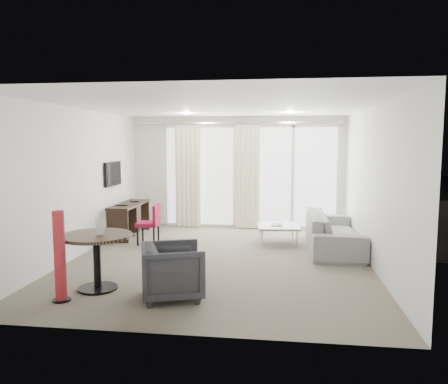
# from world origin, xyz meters

# --- Properties ---
(floor) EXTENTS (5.00, 6.00, 0.00)m
(floor) POSITION_xyz_m (0.00, 0.00, 0.00)
(floor) COLOR #68604F
(floor) RESTS_ON ground
(ceiling) EXTENTS (5.00, 6.00, 0.00)m
(ceiling) POSITION_xyz_m (0.00, 0.00, 2.60)
(ceiling) COLOR white
(ceiling) RESTS_ON ground
(wall_left) EXTENTS (0.00, 6.00, 2.60)m
(wall_left) POSITION_xyz_m (-2.50, 0.00, 1.30)
(wall_left) COLOR silver
(wall_left) RESTS_ON ground
(wall_right) EXTENTS (0.00, 6.00, 2.60)m
(wall_right) POSITION_xyz_m (2.50, 0.00, 1.30)
(wall_right) COLOR silver
(wall_right) RESTS_ON ground
(wall_front) EXTENTS (5.00, 0.00, 2.60)m
(wall_front) POSITION_xyz_m (0.00, -3.00, 1.30)
(wall_front) COLOR silver
(wall_front) RESTS_ON ground
(window_panel) EXTENTS (4.00, 0.02, 2.38)m
(window_panel) POSITION_xyz_m (0.30, 2.98, 1.20)
(window_panel) COLOR white
(window_panel) RESTS_ON ground
(window_frame) EXTENTS (4.10, 0.06, 2.44)m
(window_frame) POSITION_xyz_m (0.30, 2.97, 1.20)
(window_frame) COLOR white
(window_frame) RESTS_ON ground
(curtain_left) EXTENTS (0.60, 0.20, 2.38)m
(curtain_left) POSITION_xyz_m (-1.15, 2.82, 1.20)
(curtain_left) COLOR #F5EAC7
(curtain_left) RESTS_ON ground
(curtain_right) EXTENTS (0.60, 0.20, 2.38)m
(curtain_right) POSITION_xyz_m (0.25, 2.82, 1.20)
(curtain_right) COLOR #F5EAC7
(curtain_right) RESTS_ON ground
(curtain_track) EXTENTS (4.80, 0.04, 0.04)m
(curtain_track) POSITION_xyz_m (0.00, 2.82, 2.45)
(curtain_track) COLOR #B2B2B7
(curtain_track) RESTS_ON ceiling
(downlight_a) EXTENTS (0.12, 0.12, 0.02)m
(downlight_a) POSITION_xyz_m (-0.90, 1.60, 2.59)
(downlight_a) COLOR #FFE0B2
(downlight_a) RESTS_ON ceiling
(downlight_b) EXTENTS (0.12, 0.12, 0.02)m
(downlight_b) POSITION_xyz_m (1.20, 1.60, 2.59)
(downlight_b) COLOR #FFE0B2
(downlight_b) RESTS_ON ceiling
(desk) EXTENTS (0.46, 1.49, 0.70)m
(desk) POSITION_xyz_m (-2.19, 1.65, 0.35)
(desk) COLOR black
(desk) RESTS_ON floor
(tv) EXTENTS (0.05, 0.80, 0.50)m
(tv) POSITION_xyz_m (-2.46, 1.45, 1.35)
(tv) COLOR black
(tv) RESTS_ON wall_left
(desk_chair) EXTENTS (0.44, 0.41, 0.79)m
(desk_chair) POSITION_xyz_m (-1.55, 0.93, 0.40)
(desk_chair) COLOR maroon
(desk_chair) RESTS_ON floor
(round_table) EXTENTS (1.14, 1.14, 0.76)m
(round_table) POSITION_xyz_m (-1.44, -1.74, 0.38)
(round_table) COLOR #312418
(round_table) RESTS_ON floor
(menu_card) EXTENTS (0.11, 0.05, 0.21)m
(menu_card) POSITION_xyz_m (-1.37, -1.77, 0.72)
(menu_card) COLOR white
(menu_card) RESTS_ON round_table
(red_lamp) EXTENTS (0.29, 0.29, 1.16)m
(red_lamp) POSITION_xyz_m (-1.71, -2.22, 0.58)
(red_lamp) COLOR #A5242B
(red_lamp) RESTS_ON floor
(tub_armchair) EXTENTS (0.98, 0.97, 0.71)m
(tub_armchair) POSITION_xyz_m (-0.33, -1.93, 0.35)
(tub_armchair) COLOR #2B2B2F
(tub_armchair) RESTS_ON floor
(coffee_table) EXTENTS (0.88, 0.88, 0.36)m
(coffee_table) POSITION_xyz_m (0.98, 1.35, 0.18)
(coffee_table) COLOR gray
(coffee_table) RESTS_ON floor
(remote) EXTENTS (0.09, 0.16, 0.02)m
(remote) POSITION_xyz_m (1.01, 1.35, 0.36)
(remote) COLOR black
(remote) RESTS_ON coffee_table
(magazine) EXTENTS (0.21, 0.26, 0.01)m
(magazine) POSITION_xyz_m (0.97, 1.37, 0.36)
(magazine) COLOR gray
(magazine) RESTS_ON coffee_table
(sofa) EXTENTS (0.91, 2.33, 0.68)m
(sofa) POSITION_xyz_m (2.02, 1.04, 0.34)
(sofa) COLOR gray
(sofa) RESTS_ON floor
(terrace_slab) EXTENTS (5.60, 3.00, 0.12)m
(terrace_slab) POSITION_xyz_m (0.30, 4.50, -0.06)
(terrace_slab) COLOR #4D4D50
(terrace_slab) RESTS_ON ground
(rattan_chair_a) EXTENTS (0.60, 0.60, 0.87)m
(rattan_chair_a) POSITION_xyz_m (0.46, 3.81, 0.44)
(rattan_chair_a) COLOR brown
(rattan_chair_a) RESTS_ON terrace_slab
(rattan_chair_b) EXTENTS (0.65, 0.65, 0.85)m
(rattan_chair_b) POSITION_xyz_m (2.31, 4.83, 0.42)
(rattan_chair_b) COLOR brown
(rattan_chair_b) RESTS_ON terrace_slab
(rattan_table) EXTENTS (0.61, 0.61, 0.54)m
(rattan_table) POSITION_xyz_m (1.43, 3.53, 0.27)
(rattan_table) COLOR brown
(rattan_table) RESTS_ON terrace_slab
(balustrade) EXTENTS (5.50, 0.06, 1.05)m
(balustrade) POSITION_xyz_m (0.30, 5.95, 0.50)
(balustrade) COLOR #B2B2B7
(balustrade) RESTS_ON terrace_slab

